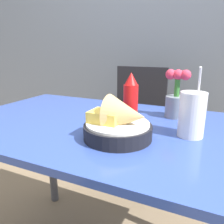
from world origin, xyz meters
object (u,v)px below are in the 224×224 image
object	(u,v)px
food_basket	(120,124)
drink_cup	(192,116)
flower_vase	(176,98)
chair_far_window	(137,116)
ketchup_bottle	(131,97)

from	to	relation	value
food_basket	drink_cup	xyz separation A→B (m)	(0.20, 0.12, 0.02)
food_basket	flower_vase	distance (m)	0.34
chair_far_window	flower_vase	size ratio (longest dim) A/B	4.46
food_basket	flower_vase	xyz separation A→B (m)	(0.12, 0.32, 0.03)
drink_cup	chair_far_window	bearing A→B (deg)	118.85
food_basket	flower_vase	world-z (taller)	flower_vase
ketchup_bottle	flower_vase	bearing A→B (deg)	34.36
drink_cup	flower_vase	distance (m)	0.22
chair_far_window	flower_vase	xyz separation A→B (m)	(0.37, -0.62, 0.29)
drink_cup	flower_vase	size ratio (longest dim) A/B	1.14
chair_far_window	flower_vase	bearing A→B (deg)	-59.16
chair_far_window	drink_cup	bearing A→B (deg)	-61.15
drink_cup	food_basket	bearing A→B (deg)	-150.03
chair_far_window	food_basket	distance (m)	1.00
ketchup_bottle	drink_cup	world-z (taller)	drink_cup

